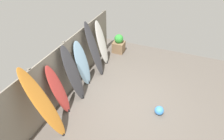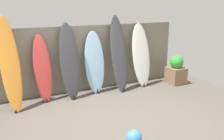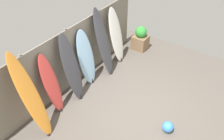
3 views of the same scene
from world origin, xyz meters
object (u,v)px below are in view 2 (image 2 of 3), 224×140
object	(u,v)px
surfboard_charcoal_2	(69,62)
surfboard_white_5	(141,55)
surfboard_orange_0	(10,64)
surfboard_red_1	(43,69)
surfboard_skyblue_3	(95,63)
surfboard_charcoal_4	(119,54)
beach_ball	(134,137)
planter_box	(176,71)

from	to	relation	value
surfboard_charcoal_2	surfboard_white_5	distance (m)	2.16
surfboard_orange_0	surfboard_red_1	size ratio (longest dim) A/B	1.30
surfboard_skyblue_3	surfboard_charcoal_4	size ratio (longest dim) A/B	0.81
surfboard_charcoal_2	surfboard_charcoal_4	world-z (taller)	surfboard_charcoal_4
surfboard_orange_0	surfboard_charcoal_4	size ratio (longest dim) A/B	1.04
surfboard_skyblue_3	beach_ball	world-z (taller)	surfboard_skyblue_3
surfboard_skyblue_3	surfboard_charcoal_4	bearing A→B (deg)	-10.92
surfboard_red_1	surfboard_white_5	size ratio (longest dim) A/B	0.91
beach_ball	planter_box	bearing A→B (deg)	39.09
surfboard_orange_0	surfboard_charcoal_2	size ratio (longest dim) A/B	1.12
planter_box	beach_ball	distance (m)	3.76
surfboard_red_1	surfboard_charcoal_2	bearing A→B (deg)	-8.79
surfboard_white_5	beach_ball	bearing A→B (deg)	-124.51
surfboard_orange_0	surfboard_red_1	distance (m)	0.80
surfboard_orange_0	surfboard_skyblue_3	distance (m)	2.15
surfboard_charcoal_2	beach_ball	world-z (taller)	surfboard_charcoal_2
surfboard_orange_0	surfboard_white_5	distance (m)	3.56
surfboard_orange_0	planter_box	distance (m)	4.67
planter_box	surfboard_orange_0	bearing A→B (deg)	177.09
surfboard_red_1	surfboard_skyblue_3	size ratio (longest dim) A/B	0.99
surfboard_white_5	beach_ball	world-z (taller)	surfboard_white_5
surfboard_orange_0	surfboard_skyblue_3	world-z (taller)	surfboard_orange_0
surfboard_charcoal_2	planter_box	bearing A→B (deg)	-5.42
surfboard_white_5	planter_box	bearing A→B (deg)	-17.51
surfboard_red_1	surfboard_skyblue_3	distance (m)	1.38
surfboard_charcoal_2	surfboard_white_5	world-z (taller)	surfboard_charcoal_2
surfboard_red_1	planter_box	size ratio (longest dim) A/B	1.92
surfboard_red_1	surfboard_white_5	distance (m)	2.81
surfboard_charcoal_4	planter_box	xyz separation A→B (m)	(1.82, -0.29, -0.63)
surfboard_white_5	surfboard_red_1	bearing A→B (deg)	178.52
surfboard_charcoal_2	surfboard_white_5	bearing A→B (deg)	0.76
surfboard_orange_0	planter_box	size ratio (longest dim) A/B	2.49
surfboard_red_1	surfboard_white_5	bearing A→B (deg)	-1.48
surfboard_skyblue_3	planter_box	bearing A→B (deg)	-9.49
surfboard_orange_0	surfboard_charcoal_2	distance (m)	1.41
surfboard_orange_0	surfboard_skyblue_3	size ratio (longest dim) A/B	1.29
surfboard_charcoal_2	surfboard_skyblue_3	bearing A→B (deg)	8.66
surfboard_charcoal_2	surfboard_skyblue_3	distance (m)	0.75
surfboard_red_1	surfboard_charcoal_4	size ratio (longest dim) A/B	0.80
surfboard_skyblue_3	surfboard_white_5	size ratio (longest dim) A/B	0.91
surfboard_orange_0	surfboard_charcoal_4	world-z (taller)	surfboard_orange_0
surfboard_orange_0	surfboard_charcoal_2	bearing A→B (deg)	2.87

